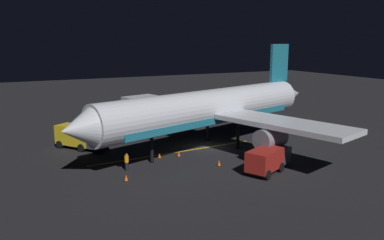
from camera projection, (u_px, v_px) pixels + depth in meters
ground_plane at (207, 149)px, 44.98m from camera, size 180.00×180.00×0.20m
apron_guide_stripe at (176, 152)px, 43.28m from camera, size 1.36×19.76×0.01m
airliner at (211, 109)px, 44.45m from camera, size 32.73×35.80×11.72m
baggage_truck at (80, 137)px, 44.56m from camera, size 6.36×5.46×2.63m
catering_truck at (268, 160)px, 36.65m from camera, size 4.35×6.03×2.30m
ground_crew_worker at (127, 162)px, 36.98m from camera, size 0.40×0.40×1.74m
traffic_cone_near_left at (159, 156)px, 41.19m from camera, size 0.50×0.50×0.55m
traffic_cone_near_right at (126, 178)px, 34.47m from camera, size 0.50×0.50×0.55m
traffic_cone_under_wing at (219, 163)px, 38.61m from camera, size 0.50×0.50×0.55m
traffic_cone_far at (179, 154)px, 41.78m from camera, size 0.50×0.50×0.55m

